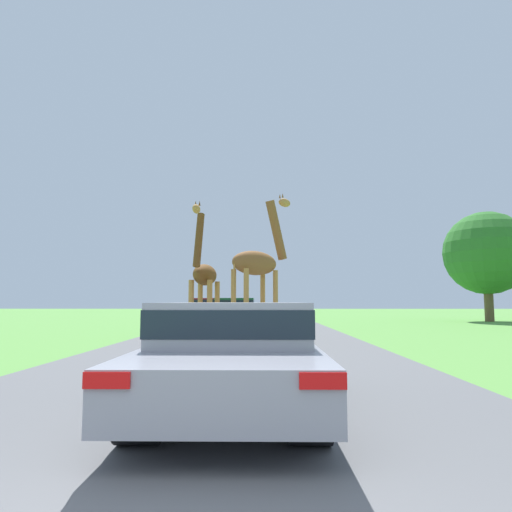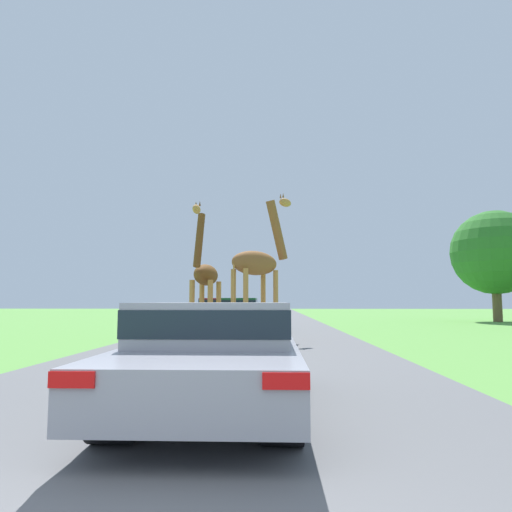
{
  "view_description": "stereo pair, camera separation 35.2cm",
  "coord_description": "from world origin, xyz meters",
  "px_view_note": "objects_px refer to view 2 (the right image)",
  "views": [
    {
      "loc": [
        0.62,
        -1.89,
        1.31
      ],
      "look_at": [
        0.41,
        13.03,
        2.8
      ],
      "focal_mm": 32.0,
      "sensor_mm": 36.0,
      "label": 1
    },
    {
      "loc": [
        0.97,
        -1.88,
        1.31
      ],
      "look_at": [
        0.41,
        13.03,
        2.8
      ],
      "focal_mm": 32.0,
      "sensor_mm": 36.0,
      "label": 2
    }
  ],
  "objects_px": {
    "giraffe_near_road": "(259,265)",
    "giraffe_companion": "(205,278)",
    "tree_left_edge": "(495,253)",
    "car_queue_right": "(214,309)",
    "car_lead_maroon": "(216,351)",
    "car_queue_left": "(238,314)"
  },
  "relations": [
    {
      "from": "giraffe_near_road",
      "to": "giraffe_companion",
      "type": "distance_m",
      "value": 2.34
    },
    {
      "from": "giraffe_companion",
      "to": "tree_left_edge",
      "type": "bearing_deg",
      "value": -135.57
    },
    {
      "from": "car_queue_right",
      "to": "tree_left_edge",
      "type": "relative_size",
      "value": 0.6
    },
    {
      "from": "car_lead_maroon",
      "to": "car_queue_right",
      "type": "distance_m",
      "value": 23.26
    },
    {
      "from": "giraffe_near_road",
      "to": "car_queue_right",
      "type": "bearing_deg",
      "value": 148.21
    },
    {
      "from": "giraffe_near_road",
      "to": "car_queue_left",
      "type": "xyz_separation_m",
      "value": [
        -1.09,
        5.17,
        -1.76
      ]
    },
    {
      "from": "car_lead_maroon",
      "to": "car_queue_left",
      "type": "relative_size",
      "value": 0.99
    },
    {
      "from": "car_queue_right",
      "to": "giraffe_companion",
      "type": "bearing_deg",
      "value": -84.08
    },
    {
      "from": "giraffe_near_road",
      "to": "giraffe_companion",
      "type": "height_order",
      "value": "giraffe_near_road"
    },
    {
      "from": "giraffe_near_road",
      "to": "car_queue_left",
      "type": "relative_size",
      "value": 1.13
    },
    {
      "from": "giraffe_near_road",
      "to": "car_queue_right",
      "type": "xyz_separation_m",
      "value": [
        -3.24,
        13.69,
        -1.71
      ]
    },
    {
      "from": "car_lead_maroon",
      "to": "tree_left_edge",
      "type": "height_order",
      "value": "tree_left_edge"
    },
    {
      "from": "giraffe_companion",
      "to": "car_lead_maroon",
      "type": "height_order",
      "value": "giraffe_companion"
    },
    {
      "from": "car_lead_maroon",
      "to": "car_queue_right",
      "type": "xyz_separation_m",
      "value": [
        -3.02,
        23.07,
        0.1
      ]
    },
    {
      "from": "giraffe_companion",
      "to": "car_queue_left",
      "type": "xyz_separation_m",
      "value": [
        0.86,
        3.95,
        -1.38
      ]
    },
    {
      "from": "car_queue_right",
      "to": "tree_left_edge",
      "type": "bearing_deg",
      "value": 4.64
    },
    {
      "from": "giraffe_near_road",
      "to": "car_queue_right",
      "type": "height_order",
      "value": "giraffe_near_road"
    },
    {
      "from": "giraffe_near_road",
      "to": "tree_left_edge",
      "type": "distance_m",
      "value": 21.4
    },
    {
      "from": "giraffe_companion",
      "to": "tree_left_edge",
      "type": "relative_size",
      "value": 0.65
    },
    {
      "from": "car_queue_right",
      "to": "tree_left_edge",
      "type": "height_order",
      "value": "tree_left_edge"
    },
    {
      "from": "tree_left_edge",
      "to": "giraffe_near_road",
      "type": "bearing_deg",
      "value": -134.62
    },
    {
      "from": "car_queue_right",
      "to": "car_queue_left",
      "type": "height_order",
      "value": "car_queue_right"
    }
  ]
}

